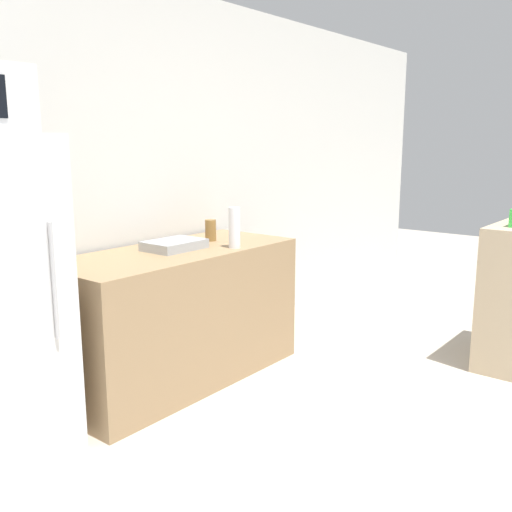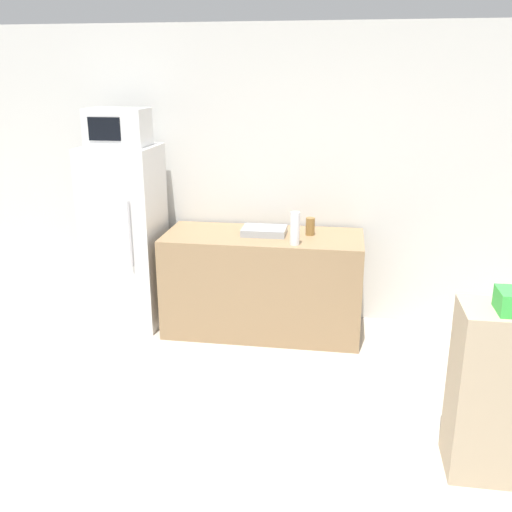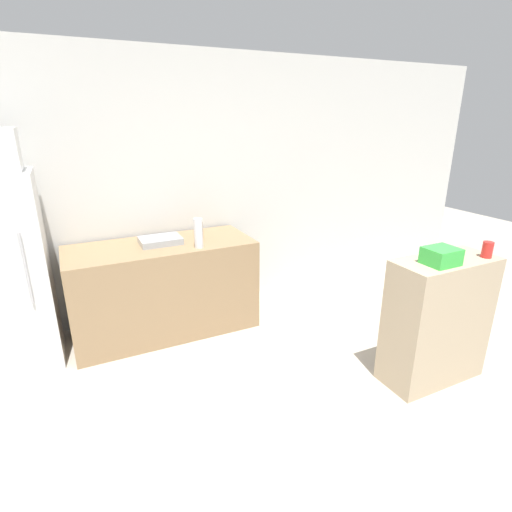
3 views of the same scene
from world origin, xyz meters
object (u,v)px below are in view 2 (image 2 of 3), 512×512
object	(u,v)px
bottle_tall	(295,228)
bottle_short	(310,226)
microwave	(118,127)
refrigerator	(126,237)

from	to	relation	value
bottle_tall	bottle_short	size ratio (longest dim) A/B	1.79
bottle_short	bottle_tall	bearing A→B (deg)	-108.41
microwave	bottle_tall	size ratio (longest dim) A/B	1.86
microwave	bottle_tall	world-z (taller)	microwave
bottle_tall	bottle_short	world-z (taller)	bottle_tall
microwave	bottle_tall	xyz separation A→B (m)	(1.53, -0.25, -0.75)
refrigerator	microwave	distance (m)	0.96
refrigerator	bottle_short	distance (m)	1.64
refrigerator	microwave	bearing A→B (deg)	-110.71
bottle_tall	refrigerator	bearing A→B (deg)	170.46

